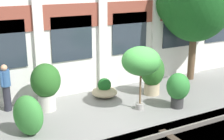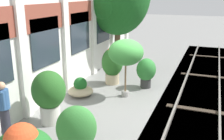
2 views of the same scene
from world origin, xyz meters
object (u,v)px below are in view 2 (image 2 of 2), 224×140
(potted_plant_fluted_column, at_px, (146,71))
(potted_plant_stone_basin, at_px, (49,94))
(potted_plant_ribbed_drum, at_px, (112,63))
(resident_by_doorway, at_px, (4,109))
(potted_plant_low_pan, at_px, (126,53))
(potted_plant_wide_bowl, at_px, (81,89))
(topiary_hedge, at_px, (76,128))

(potted_plant_fluted_column, height_order, potted_plant_stone_basin, potted_plant_stone_basin)
(potted_plant_ribbed_drum, height_order, resident_by_doorway, resident_by_doorway)
(potted_plant_low_pan, bearing_deg, potted_plant_ribbed_drum, 39.90)
(potted_plant_ribbed_drum, bearing_deg, potted_plant_low_pan, -140.10)
(potted_plant_wide_bowl, height_order, resident_by_doorway, resident_by_doorway)
(potted_plant_wide_bowl, bearing_deg, potted_plant_ribbed_drum, -20.04)
(potted_plant_low_pan, bearing_deg, resident_by_doorway, 153.37)
(potted_plant_ribbed_drum, height_order, topiary_hedge, potted_plant_ribbed_drum)
(potted_plant_ribbed_drum, height_order, potted_plant_fluted_column, potted_plant_ribbed_drum)
(potted_plant_low_pan, height_order, resident_by_doorway, potted_plant_low_pan)
(topiary_hedge, bearing_deg, potted_plant_stone_basin, 56.07)
(potted_plant_ribbed_drum, xyz_separation_m, resident_by_doorway, (-5.36, 1.06, -0.03))
(potted_plant_ribbed_drum, height_order, potted_plant_low_pan, potted_plant_low_pan)
(potted_plant_stone_basin, height_order, topiary_hedge, potted_plant_stone_basin)
(potted_plant_fluted_column, distance_m, potted_plant_stone_basin, 4.62)
(potted_plant_ribbed_drum, relative_size, potted_plant_low_pan, 0.73)
(potted_plant_ribbed_drum, relative_size, potted_plant_stone_basin, 0.98)
(topiary_hedge, bearing_deg, potted_plant_fluted_column, -5.50)
(potted_plant_fluted_column, bearing_deg, potted_plant_low_pan, 158.53)
(potted_plant_wide_bowl, height_order, potted_plant_fluted_column, potted_plant_fluted_column)
(potted_plant_wide_bowl, height_order, potted_plant_ribbed_drum, potted_plant_ribbed_drum)
(resident_by_doorway, relative_size, topiary_hedge, 1.37)
(potted_plant_low_pan, bearing_deg, potted_plant_wide_bowl, 108.58)
(topiary_hedge, bearing_deg, potted_plant_wide_bowl, 26.55)
(potted_plant_ribbed_drum, distance_m, potted_plant_stone_basin, 4.16)
(potted_plant_ribbed_drum, relative_size, resident_by_doorway, 0.99)
(potted_plant_wide_bowl, xyz_separation_m, potted_plant_stone_basin, (-2.35, -0.20, 0.71))
(potted_plant_low_pan, relative_size, potted_plant_fluted_column, 1.77)
(potted_plant_low_pan, relative_size, potted_plant_stone_basin, 1.34)
(potted_plant_fluted_column, distance_m, topiary_hedge, 5.19)
(potted_plant_low_pan, height_order, potted_plant_stone_basin, potted_plant_low_pan)
(potted_plant_fluted_column, height_order, topiary_hedge, potted_plant_fluted_column)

